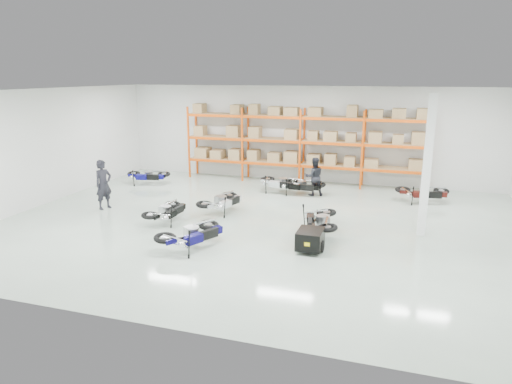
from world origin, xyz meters
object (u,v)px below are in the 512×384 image
(moto_touring_right, at_px, (320,217))
(moto_back_b, at_px, (281,180))
(moto_back_d, at_px, (423,189))
(person_left, at_px, (104,185))
(person_back, at_px, (314,177))
(trailer, at_px, (310,239))
(moto_back_c, at_px, (301,182))
(moto_black_far_left, at_px, (167,208))
(moto_silver_left, at_px, (222,198))
(moto_blue_centre, at_px, (192,230))
(moto_back_a, at_px, (147,173))

(moto_touring_right, xyz_separation_m, moto_back_b, (-2.50, 4.78, -0.01))
(moto_back_d, bearing_deg, person_left, 101.02)
(moto_touring_right, relative_size, person_back, 1.16)
(trailer, bearing_deg, moto_back_c, 104.76)
(moto_black_far_left, relative_size, moto_back_d, 0.95)
(moto_silver_left, height_order, person_left, person_left)
(moto_blue_centre, relative_size, moto_touring_right, 1.02)
(trailer, height_order, moto_back_b, moto_back_b)
(moto_black_far_left, relative_size, trailer, 1.12)
(moto_silver_left, xyz_separation_m, moto_back_d, (7.20, 3.68, -0.01))
(moto_silver_left, height_order, moto_black_far_left, moto_silver_left)
(moto_touring_right, distance_m, moto_back_a, 9.92)
(moto_black_far_left, bearing_deg, moto_blue_centre, 138.49)
(moto_black_far_left, distance_m, person_left, 3.23)
(moto_back_c, bearing_deg, trailer, -163.39)
(moto_back_a, bearing_deg, trailer, -136.02)
(moto_back_c, xyz_separation_m, person_back, (0.56, 0.07, 0.27))
(moto_back_c, bearing_deg, moto_blue_centre, 168.43)
(trailer, relative_size, moto_back_a, 0.87)
(moto_blue_centre, distance_m, person_left, 5.77)
(moto_blue_centre, xyz_separation_m, moto_back_d, (6.69, 7.34, -0.04))
(moto_silver_left, relative_size, moto_touring_right, 0.96)
(moto_silver_left, relative_size, person_back, 1.12)
(moto_silver_left, xyz_separation_m, person_left, (-4.51, -0.84, 0.39))
(trailer, distance_m, moto_back_d, 7.31)
(trailer, bearing_deg, moto_back_a, 146.22)
(moto_silver_left, height_order, moto_back_c, moto_silver_left)
(moto_back_d, bearing_deg, moto_black_far_left, 111.65)
(trailer, distance_m, moto_back_b, 6.85)
(moto_silver_left, height_order, trailer, moto_silver_left)
(moto_back_b, bearing_deg, moto_black_far_left, 160.79)
(moto_back_c, relative_size, person_left, 0.94)
(moto_back_a, distance_m, moto_back_c, 7.27)
(moto_back_b, xyz_separation_m, person_left, (-5.88, -4.40, 0.38))
(moto_back_b, bearing_deg, moto_back_c, -88.28)
(person_back, bearing_deg, person_left, 8.72)
(person_back, bearing_deg, moto_back_c, -15.36)
(moto_touring_right, bearing_deg, moto_back_c, 99.67)
(moto_blue_centre, xyz_separation_m, trailer, (3.35, 0.84, -0.21))
(trailer, relative_size, person_back, 0.94)
(moto_touring_right, xyz_separation_m, moto_back_d, (3.34, 4.90, -0.03))
(moto_back_a, bearing_deg, moto_silver_left, -134.33)
(moto_silver_left, bearing_deg, moto_black_far_left, 65.46)
(moto_back_c, bearing_deg, moto_back_b, 84.97)
(moto_back_a, height_order, moto_back_b, moto_back_b)
(moto_black_far_left, height_order, moto_back_a, moto_back_a)
(moto_blue_centre, relative_size, trailer, 1.26)
(moto_back_c, relative_size, person_back, 1.09)
(moto_black_far_left, distance_m, person_back, 6.67)
(moto_back_b, relative_size, moto_back_d, 1.02)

